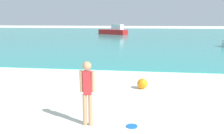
# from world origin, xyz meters

# --- Properties ---
(water) EXTENTS (160.00, 60.00, 0.06)m
(water) POSITION_xyz_m (0.00, 41.71, 0.03)
(water) COLOR teal
(water) RESTS_ON ground
(person_standing) EXTENTS (0.38, 0.22, 1.64)m
(person_standing) POSITION_xyz_m (-0.29, 4.99, 0.93)
(person_standing) COLOR tan
(person_standing) RESTS_ON ground
(frisbee) EXTENTS (0.28, 0.28, 0.03)m
(frisbee) POSITION_xyz_m (0.82, 5.05, 0.01)
(frisbee) COLOR blue
(frisbee) RESTS_ON ground
(boat_far) EXTENTS (5.35, 3.83, 1.76)m
(boat_far) POSITION_xyz_m (-4.71, 41.79, 0.67)
(boat_far) COLOR red
(boat_far) RESTS_ON water
(beach_ball) EXTENTS (0.40, 0.40, 0.40)m
(beach_ball) POSITION_xyz_m (0.99, 8.52, 0.20)
(beach_ball) COLOR orange
(beach_ball) RESTS_ON ground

